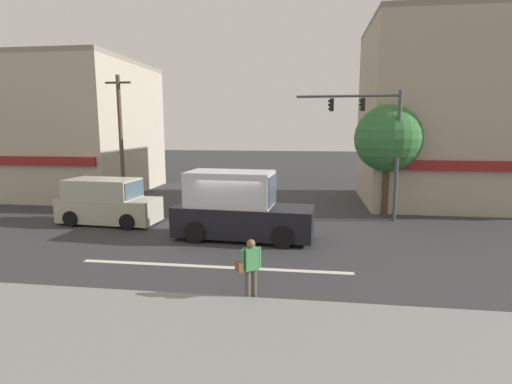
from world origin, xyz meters
TOP-DOWN VIEW (x-y plane):
  - ground_plane at (0.00, 0.00)m, footprint 120.00×120.00m
  - lane_marking_stripe at (0.00, -3.50)m, footprint 9.00×0.24m
  - sidewalk_curb at (0.00, -8.50)m, footprint 40.00×5.00m
  - building_left_block at (-13.97, 10.13)m, footprint 10.89×10.10m
  - building_right_corner at (11.59, 9.43)m, footprint 10.61×8.22m
  - street_tree at (6.92, 5.34)m, footprint 3.37×3.37m
  - utility_pole_near_left at (-7.14, 4.93)m, footprint 1.40×0.22m
  - utility_pole_far_right at (7.32, 7.31)m, footprint 1.40×0.22m
  - traffic_light_mast at (6.15, 4.02)m, footprint 4.89×0.35m
  - van_parked_curbside at (-6.36, 1.65)m, footprint 4.73×2.30m
  - box_truck_waiting_far at (0.22, -0.04)m, footprint 5.72×2.52m
  - sedan_crossing_center at (-1.75, 5.72)m, footprint 2.10×4.21m
  - pedestrian_foreground_with_bag at (1.58, -5.89)m, footprint 0.66×0.49m

SIDE VIEW (x-z plane):
  - ground_plane at x=0.00m, z-range 0.00..0.00m
  - lane_marking_stripe at x=0.00m, z-range 0.00..0.01m
  - sidewalk_curb at x=0.00m, z-range 0.00..0.16m
  - sedan_crossing_center at x=-1.75m, z-range -0.08..1.50m
  - pedestrian_foreground_with_bag at x=1.58m, z-range 0.12..1.79m
  - van_parked_curbside at x=-6.36m, z-range -0.05..2.06m
  - box_truck_waiting_far at x=0.22m, z-range -0.12..2.63m
  - utility_pole_near_left at x=-7.14m, z-range 0.15..7.38m
  - street_tree at x=6.92m, z-range 1.11..6.74m
  - traffic_light_mast at x=6.15m, z-range 1.08..7.28m
  - building_left_block at x=-13.97m, z-range 0.00..8.84m
  - utility_pole_far_right at x=7.32m, z-range 0.15..8.95m
  - building_right_corner at x=11.59m, z-range 0.00..10.50m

